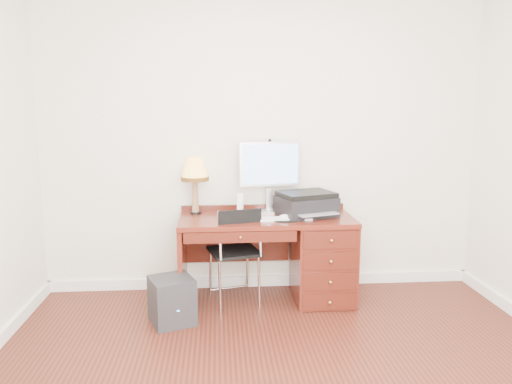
{
  "coord_description": "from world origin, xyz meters",
  "views": [
    {
      "loc": [
        -0.42,
        -2.8,
        1.7
      ],
      "look_at": [
        -0.11,
        1.2,
        1.01
      ],
      "focal_mm": 35.0,
      "sensor_mm": 36.0,
      "label": 1
    }
  ],
  "objects": [
    {
      "name": "room_shell",
      "position": [
        0.0,
        0.63,
        0.05
      ],
      "size": [
        4.0,
        4.0,
        4.0
      ],
      "color": "silver",
      "rests_on": "ground"
    },
    {
      "name": "desk",
      "position": [
        0.32,
        1.4,
        0.41
      ],
      "size": [
        1.5,
        0.67,
        0.75
      ],
      "color": "maroon",
      "rests_on": "ground"
    },
    {
      "name": "monitor",
      "position": [
        0.06,
        1.63,
        1.15
      ],
      "size": [
        0.55,
        0.2,
        0.63
      ],
      "rotation": [
        0.0,
        0.0,
        0.11
      ],
      "color": "silver",
      "rests_on": "desk"
    },
    {
      "name": "keyboard",
      "position": [
        0.15,
        1.29,
        0.76
      ],
      "size": [
        0.45,
        0.14,
        0.02
      ],
      "primitive_type": "cube",
      "rotation": [
        0.0,
        0.0,
        0.04
      ],
      "color": "white",
      "rests_on": "desk"
    },
    {
      "name": "mouse_pad",
      "position": [
        0.15,
        1.28,
        0.76
      ],
      "size": [
        0.23,
        0.23,
        0.05
      ],
      "color": "black",
      "rests_on": "desk"
    },
    {
      "name": "printer",
      "position": [
        0.35,
        1.44,
        0.85
      ],
      "size": [
        0.56,
        0.5,
        0.21
      ],
      "rotation": [
        0.0,
        0.0,
        0.32
      ],
      "color": "black",
      "rests_on": "desk"
    },
    {
      "name": "leg_lamp",
      "position": [
        -0.62,
        1.59,
        1.12
      ],
      "size": [
        0.25,
        0.25,
        0.5
      ],
      "color": "black",
      "rests_on": "desk"
    },
    {
      "name": "phone",
      "position": [
        -0.22,
        1.43,
        0.81
      ],
      "size": [
        0.12,
        0.12,
        0.2
      ],
      "rotation": [
        0.0,
        0.0,
        -0.34
      ],
      "color": "white",
      "rests_on": "desk"
    },
    {
      "name": "pen_cup",
      "position": [
        0.44,
        1.63,
        0.8
      ],
      "size": [
        0.08,
        0.08,
        0.1
      ],
      "primitive_type": "cylinder",
      "color": "black",
      "rests_on": "desk"
    },
    {
      "name": "chair",
      "position": [
        -0.28,
        1.31,
        0.52
      ],
      "size": [
        0.49,
        0.49,
        0.86
      ],
      "rotation": [
        0.0,
        0.0,
        0.24
      ],
      "color": "black",
      "rests_on": "ground"
    },
    {
      "name": "equipment_box",
      "position": [
        -0.79,
        0.98,
        0.18
      ],
      "size": [
        0.41,
        0.41,
        0.37
      ],
      "primitive_type": "cube",
      "rotation": [
        0.0,
        0.0,
        0.38
      ],
      "color": "black",
      "rests_on": "ground"
    }
  ]
}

